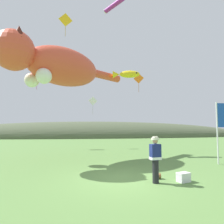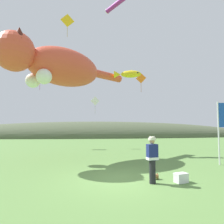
{
  "view_description": "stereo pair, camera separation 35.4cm",
  "coord_description": "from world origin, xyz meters",
  "views": [
    {
      "loc": [
        -1.61,
        -8.07,
        2.2
      ],
      "look_at": [
        0.0,
        4.0,
        3.02
      ],
      "focal_mm": 32.0,
      "sensor_mm": 36.0,
      "label": 1
    },
    {
      "loc": [
        -1.26,
        -8.11,
        2.2
      ],
      "look_at": [
        0.0,
        4.0,
        3.02
      ],
      "focal_mm": 32.0,
      "sensor_mm": 36.0,
      "label": 2
    }
  ],
  "objects": [
    {
      "name": "ground_plane",
      "position": [
        0.0,
        0.0,
        0.0
      ],
      "size": [
        120.0,
        120.0,
        0.0
      ],
      "primitive_type": "plane",
      "color": "#5B8442"
    },
    {
      "name": "distant_hill_ridge",
      "position": [
        0.0,
        30.56,
        0.0
      ],
      "size": [
        63.31,
        11.06,
        5.92
      ],
      "color": "#4C563D",
      "rests_on": "ground"
    },
    {
      "name": "festival_attendant",
      "position": [
        1.07,
        -0.59,
        0.95
      ],
      "size": [
        0.46,
        0.34,
        1.77
      ],
      "color": "black",
      "rests_on": "ground"
    },
    {
      "name": "kite_spool",
      "position": [
        1.4,
        -0.02,
        0.12
      ],
      "size": [
        0.15,
        0.24,
        0.24
      ],
      "color": "olive",
      "rests_on": "ground"
    },
    {
      "name": "picnic_cooler",
      "position": [
        2.2,
        -0.58,
        0.18
      ],
      "size": [
        0.57,
        0.46,
        0.36
      ],
      "color": "white",
      "rests_on": "ground"
    },
    {
      "name": "festival_banner_pole",
      "position": [
        6.08,
        2.53,
        2.31
      ],
      "size": [
        0.66,
        0.08,
        3.54
      ],
      "color": "silver",
      "rests_on": "ground"
    },
    {
      "name": "kite_giant_cat",
      "position": [
        -3.58,
        4.82,
        6.06
      ],
      "size": [
        7.96,
        6.76,
        2.94
      ],
      "color": "#E04C33"
    },
    {
      "name": "kite_fish_windsock",
      "position": [
        1.63,
        7.37,
        6.31
      ],
      "size": [
        2.23,
        0.99,
        0.66
      ],
      "color": "yellow"
    },
    {
      "name": "kite_tube_streamer",
      "position": [
        0.58,
        7.37,
        11.96
      ],
      "size": [
        1.51,
        2.12,
        0.44
      ],
      "color": "#8C268C"
    },
    {
      "name": "kite_diamond_gold",
      "position": [
        -3.43,
        9.32,
        11.49
      ],
      "size": [
        1.2,
        0.26,
        2.12
      ],
      "color": "yellow"
    },
    {
      "name": "kite_diamond_pink",
      "position": [
        -6.59,
        12.96,
        7.46
      ],
      "size": [
        1.4,
        0.3,
        2.32
      ],
      "color": "#E53F8C"
    },
    {
      "name": "kite_diamond_white",
      "position": [
        -0.88,
        12.08,
        4.66
      ],
      "size": [
        0.9,
        0.22,
        1.82
      ],
      "color": "white"
    },
    {
      "name": "kite_diamond_orange",
      "position": [
        3.76,
        11.52,
        6.99
      ],
      "size": [
        0.95,
        0.51,
        1.97
      ],
      "color": "orange"
    }
  ]
}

